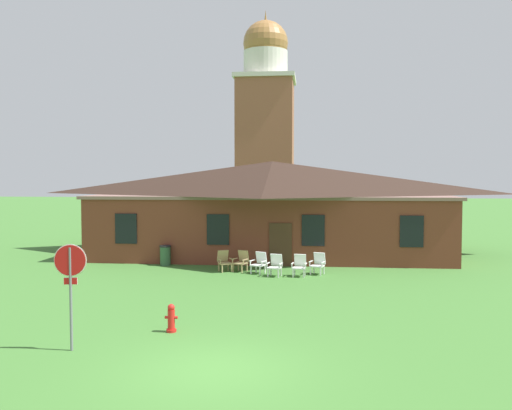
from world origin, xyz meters
TOP-DOWN VIEW (x-y plane):
  - ground_plane at (0.00, 0.00)m, footprint 200.00×200.00m
  - brick_building at (0.00, 19.41)m, footprint 19.23×10.40m
  - dome_tower at (-1.75, 35.96)m, footprint 5.18×5.18m
  - stop_sign at (-3.76, 1.02)m, footprint 0.80×0.16m
  - lawn_chair_by_porch at (-1.75, 12.73)m, footprint 0.83×0.86m
  - lawn_chair_near_door at (-0.96, 12.81)m, footprint 0.80×0.84m
  - lawn_chair_left_end at (-0.09, 12.36)m, footprint 0.80×0.84m
  - lawn_chair_middle at (0.66, 11.75)m, footprint 0.73×0.77m
  - lawn_chair_right_end at (1.72, 11.80)m, footprint 0.69×0.73m
  - lawn_chair_far_side at (2.53, 12.40)m, footprint 0.77×0.82m
  - fire_hydrant at (-1.69, 2.87)m, footprint 0.36×0.28m
  - trash_bin at (-4.88, 14.11)m, footprint 0.56×0.56m

SIDE VIEW (x-z plane):
  - ground_plane at x=0.00m, z-range 0.00..0.00m
  - fire_hydrant at x=-1.69m, z-range -0.02..0.77m
  - trash_bin at x=-4.88m, z-range 0.01..0.99m
  - lawn_chair_by_porch at x=-1.75m, z-range 0.02..0.98m
  - lawn_chair_near_door at x=-0.96m, z-range 0.02..0.98m
  - lawn_chair_left_end at x=-0.09m, z-range 0.02..0.98m
  - lawn_chair_middle at x=0.66m, z-range 0.02..0.98m
  - lawn_chair_right_end at x=1.72m, z-range 0.02..0.98m
  - lawn_chair_far_side at x=2.53m, z-range 0.02..0.98m
  - stop_sign at x=-3.76m, z-range 0.56..3.23m
  - brick_building at x=0.00m, z-range 0.05..5.26m
  - dome_tower at x=-1.75m, z-range -0.82..17.86m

